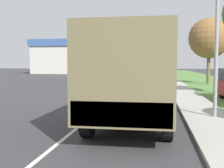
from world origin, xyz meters
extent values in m
plane|color=#38383A|center=(0.00, 40.00, 0.00)|extent=(180.00, 180.00, 0.00)
cube|color=silver|center=(0.00, 40.00, 0.00)|extent=(0.12, 120.00, 0.00)
cube|color=#ADAAA3|center=(4.50, 40.00, 0.06)|extent=(1.80, 120.00, 0.12)
cube|color=#56843D|center=(8.90, 40.00, 0.01)|extent=(7.00, 120.00, 0.02)
cube|color=#545B3D|center=(1.74, 16.20, 1.67)|extent=(2.53, 2.14, 2.18)
cube|color=brown|center=(1.74, 12.37, 1.87)|extent=(2.53, 5.51, 2.59)
cube|color=#545B3D|center=(1.74, 9.66, 0.93)|extent=(2.40, 0.10, 0.60)
cube|color=red|center=(0.79, 9.64, 1.13)|extent=(0.12, 0.06, 0.12)
cube|color=red|center=(2.69, 9.64, 1.13)|extent=(0.12, 0.06, 0.12)
cylinder|color=black|center=(0.63, 16.09, 0.55)|extent=(0.30, 1.10, 1.10)
cylinder|color=black|center=(2.86, 16.09, 0.55)|extent=(0.30, 1.10, 1.10)
cylinder|color=black|center=(0.63, 10.99, 0.55)|extent=(0.30, 1.10, 1.10)
cylinder|color=black|center=(2.86, 10.99, 0.55)|extent=(0.30, 1.10, 1.10)
cylinder|color=black|center=(0.63, 12.64, 0.55)|extent=(0.30, 1.10, 1.10)
cylinder|color=black|center=(2.86, 12.64, 0.55)|extent=(0.30, 1.10, 1.10)
cube|color=navy|center=(1.59, 26.43, 0.55)|extent=(1.73, 4.01, 0.75)
cube|color=black|center=(1.59, 26.51, 1.31)|extent=(1.53, 1.81, 0.76)
cylinder|color=black|center=(0.83, 27.72, 0.32)|extent=(0.20, 0.64, 0.64)
cylinder|color=black|center=(2.36, 27.72, 0.32)|extent=(0.20, 0.64, 0.64)
cylinder|color=black|center=(0.83, 25.15, 0.32)|extent=(0.20, 0.64, 0.64)
cylinder|color=black|center=(2.36, 25.15, 0.32)|extent=(0.20, 0.64, 0.64)
cube|color=#B7BABF|center=(1.48, 33.71, 0.52)|extent=(1.93, 4.48, 0.69)
cube|color=black|center=(1.48, 33.80, 1.22)|extent=(1.70, 2.02, 0.71)
cylinder|color=black|center=(0.61, 35.14, 0.32)|extent=(0.20, 0.64, 0.64)
cylinder|color=black|center=(2.34, 35.14, 0.32)|extent=(0.20, 0.64, 0.64)
cylinder|color=black|center=(0.61, 32.28, 0.32)|extent=(0.20, 0.64, 0.64)
cylinder|color=black|center=(2.34, 32.28, 0.32)|extent=(0.20, 0.64, 0.64)
cylinder|color=black|center=(6.52, 21.09, 0.40)|extent=(0.24, 0.76, 0.76)
cylinder|color=gray|center=(4.75, 14.21, 4.13)|extent=(0.14, 0.14, 8.03)
cylinder|color=brown|center=(7.95, 33.96, 1.82)|extent=(0.36, 0.36, 3.60)
sphere|color=brown|center=(7.95, 33.96, 4.79)|extent=(4.23, 4.23, 4.23)
cube|color=beige|center=(-15.66, 66.42, 2.93)|extent=(16.75, 13.98, 5.85)
cube|color=#385693|center=(-15.66, 66.42, 6.58)|extent=(17.42, 14.54, 1.46)
camera|label=1|loc=(2.56, 3.25, 2.10)|focal=45.00mm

